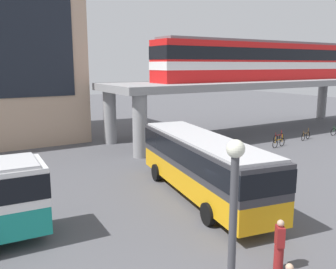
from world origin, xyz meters
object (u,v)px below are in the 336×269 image
Objects in this scene: bicycle_brown at (306,136)px; bicycle_black at (194,150)px; bicycle_red at (278,138)px; bicycle_orange at (279,143)px; train at (257,60)px; bus_main at (202,161)px; pedestrian_waiting_near_stop at (279,246)px.

bicycle_black is (-12.06, 0.81, 0.00)m from bicycle_brown.
bicycle_orange is (-1.61, -1.46, 0.00)m from bicycle_red.
train is 8.35m from bicycle_red.
train is 12.75× the size of bicycle_black.
bicycle_brown is at bearing 21.88° from bus_main.
bicycle_brown is (17.08, 6.86, -1.63)m from bus_main.
train is 2.00× the size of bus_main.
bicycle_black is at bearing 179.35° from bicycle_red.
bicycle_black is at bearing 176.17° from bicycle_brown.
train is 20.45m from bus_main.
train is 9.60m from bicycle_orange.
pedestrian_waiting_near_stop is at bearing -115.45° from bicycle_black.
bicycle_brown and bicycle_black have the same top height.
train is 12.89× the size of bicycle_red.
train reaches higher than pedestrian_waiting_near_stop.
bus_main is 6.37× the size of bicycle_orange.
bicycle_brown is 12.08m from bicycle_black.
bus_main is at bearing -152.05° from bicycle_red.
bicycle_orange is (12.64, 6.10, -1.63)m from bus_main.
bus_main reaches higher than bicycle_black.
pedestrian_waiting_near_stop reaches higher than bicycle_orange.
bicycle_black is (-7.62, 1.56, 0.00)m from bicycle_orange.
train is 12.62× the size of pedestrian_waiting_near_stop.
bicycle_red is (-1.41, -4.51, -6.88)m from train.
bicycle_red is at bearing 27.95° from bus_main.
train is 12.74× the size of bicycle_orange.
bicycle_brown is at bearing -3.83° from bicycle_black.
bicycle_black is (-10.63, -4.41, -6.88)m from train.
bicycle_black is at bearing 168.39° from bicycle_orange.
bicycle_red is at bearing -0.65° from bicycle_black.
train is at bearing 47.16° from pedestrian_waiting_near_stop.
pedestrian_waiting_near_stop is at bearing -144.15° from bicycle_brown.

